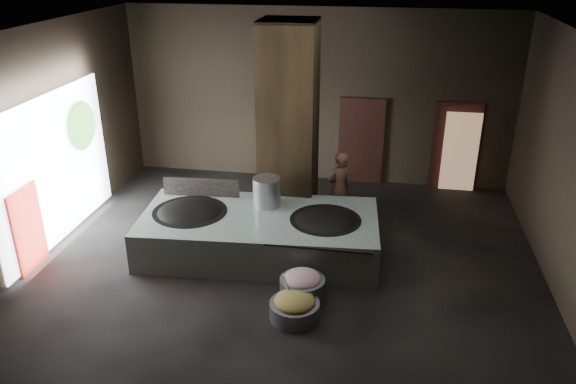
% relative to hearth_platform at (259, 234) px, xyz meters
% --- Properties ---
extents(floor, '(10.00, 9.00, 0.10)m').
position_rel_hearth_platform_xyz_m(floor, '(0.63, -0.27, -0.47)').
color(floor, black).
rests_on(floor, ground).
extents(ceiling, '(10.00, 9.00, 0.10)m').
position_rel_hearth_platform_xyz_m(ceiling, '(0.63, -0.27, 4.13)').
color(ceiling, black).
rests_on(ceiling, back_wall).
extents(back_wall, '(10.00, 0.10, 4.50)m').
position_rel_hearth_platform_xyz_m(back_wall, '(0.63, 4.28, 1.83)').
color(back_wall, black).
rests_on(back_wall, ground).
extents(front_wall, '(10.00, 0.10, 4.50)m').
position_rel_hearth_platform_xyz_m(front_wall, '(0.63, -4.82, 1.83)').
color(front_wall, black).
rests_on(front_wall, ground).
extents(left_wall, '(0.10, 9.00, 4.50)m').
position_rel_hearth_platform_xyz_m(left_wall, '(-4.42, -0.27, 1.83)').
color(left_wall, black).
rests_on(left_wall, ground).
extents(right_wall, '(0.10, 9.00, 4.50)m').
position_rel_hearth_platform_xyz_m(right_wall, '(5.68, -0.27, 1.83)').
color(right_wall, black).
rests_on(right_wall, ground).
extents(pillar, '(1.20, 1.20, 4.50)m').
position_rel_hearth_platform_xyz_m(pillar, '(0.33, 1.63, 1.83)').
color(pillar, black).
rests_on(pillar, ground).
extents(hearth_platform, '(4.94, 2.62, 0.83)m').
position_rel_hearth_platform_xyz_m(hearth_platform, '(0.00, 0.00, 0.00)').
color(hearth_platform, '#A3B5A7').
rests_on(hearth_platform, ground).
extents(platform_cap, '(4.69, 2.25, 0.03)m').
position_rel_hearth_platform_xyz_m(platform_cap, '(0.00, 0.00, 0.40)').
color(platform_cap, black).
rests_on(platform_cap, hearth_platform).
extents(wok_left, '(1.51, 1.51, 0.42)m').
position_rel_hearth_platform_xyz_m(wok_left, '(-1.45, -0.05, 0.33)').
color(wok_left, black).
rests_on(wok_left, hearth_platform).
extents(wok_left_rim, '(1.54, 1.54, 0.05)m').
position_rel_hearth_platform_xyz_m(wok_left_rim, '(-1.45, -0.05, 0.40)').
color(wok_left_rim, black).
rests_on(wok_left_rim, hearth_platform).
extents(wok_right, '(1.41, 1.41, 0.40)m').
position_rel_hearth_platform_xyz_m(wok_right, '(1.35, 0.05, 0.33)').
color(wok_right, black).
rests_on(wok_right, hearth_platform).
extents(wok_right_rim, '(1.44, 1.44, 0.05)m').
position_rel_hearth_platform_xyz_m(wok_right_rim, '(1.35, 0.05, 0.40)').
color(wok_right_rim, black).
rests_on(wok_right_rim, hearth_platform).
extents(stock_pot, '(0.58, 0.58, 0.63)m').
position_rel_hearth_platform_xyz_m(stock_pot, '(0.05, 0.55, 0.71)').
color(stock_pot, '#AFB0B7').
rests_on(stock_pot, hearth_platform).
extents(splash_guard, '(1.67, 0.18, 0.42)m').
position_rel_hearth_platform_xyz_m(splash_guard, '(-1.45, 0.75, 0.61)').
color(splash_guard, black).
rests_on(splash_guard, hearth_platform).
extents(cook, '(0.73, 0.70, 1.69)m').
position_rel_hearth_platform_xyz_m(cook, '(1.48, 1.69, 0.43)').
color(cook, brown).
rests_on(cook, ground).
extents(veg_basin, '(0.96, 0.96, 0.32)m').
position_rel_hearth_platform_xyz_m(veg_basin, '(1.08, -2.12, -0.26)').
color(veg_basin, slate).
rests_on(veg_basin, ground).
extents(veg_fill, '(0.70, 0.70, 0.22)m').
position_rel_hearth_platform_xyz_m(veg_fill, '(1.08, -2.12, -0.07)').
color(veg_fill, olive).
rests_on(veg_fill, veg_basin).
extents(ladle, '(0.13, 0.33, 0.61)m').
position_rel_hearth_platform_xyz_m(ladle, '(0.93, -1.97, 0.13)').
color(ladle, '#AFB0B7').
rests_on(ladle, veg_basin).
extents(meat_basin, '(1.04, 1.04, 0.45)m').
position_rel_hearth_platform_xyz_m(meat_basin, '(1.13, -1.57, -0.19)').
color(meat_basin, slate).
rests_on(meat_basin, ground).
extents(meat_fill, '(0.67, 0.67, 0.26)m').
position_rel_hearth_platform_xyz_m(meat_fill, '(1.13, -1.57, 0.03)').
color(meat_fill, '#C0737F').
rests_on(meat_fill, meat_basin).
extents(doorway_near, '(1.18, 0.08, 2.38)m').
position_rel_hearth_platform_xyz_m(doorway_near, '(1.83, 4.18, 0.68)').
color(doorway_near, black).
rests_on(doorway_near, ground).
extents(doorway_near_glow, '(0.86, 0.04, 2.04)m').
position_rel_hearth_platform_xyz_m(doorway_near_glow, '(1.91, 4.41, 0.63)').
color(doorway_near_glow, '#8C6647').
rests_on(doorway_near_glow, ground).
extents(doorway_far, '(1.18, 0.08, 2.38)m').
position_rel_hearth_platform_xyz_m(doorway_far, '(4.23, 4.18, 0.68)').
color(doorway_far, black).
rests_on(doorway_far, ground).
extents(doorway_far_glow, '(0.87, 0.04, 2.06)m').
position_rel_hearth_platform_xyz_m(doorway_far_glow, '(4.34, 4.00, 0.63)').
color(doorway_far_glow, '#8C6647').
rests_on(doorway_far_glow, ground).
extents(left_opening, '(0.04, 4.20, 3.10)m').
position_rel_hearth_platform_xyz_m(left_opening, '(-4.32, -0.07, 1.18)').
color(left_opening, white).
rests_on(left_opening, ground).
extents(pavilion_sliver, '(0.05, 0.90, 1.70)m').
position_rel_hearth_platform_xyz_m(pavilion_sliver, '(-4.25, -1.37, 0.43)').
color(pavilion_sliver, maroon).
rests_on(pavilion_sliver, ground).
extents(tree_silhouette, '(0.28, 1.10, 1.10)m').
position_rel_hearth_platform_xyz_m(tree_silhouette, '(-4.22, 1.03, 1.78)').
color(tree_silhouette, '#194714').
rests_on(tree_silhouette, left_opening).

